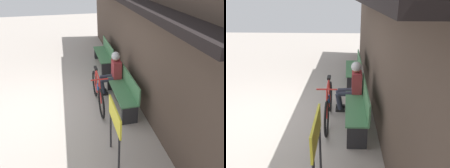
# 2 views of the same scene
# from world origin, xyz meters

# --- Properties ---
(ground_plane) EXTENTS (24.00, 24.00, 0.00)m
(ground_plane) POSITION_xyz_m (0.00, 0.00, 0.00)
(ground_plane) COLOR #ADA399
(storefront_wall) EXTENTS (12.00, 0.56, 3.20)m
(storefront_wall) POSITION_xyz_m (0.00, 2.42, 1.66)
(storefront_wall) COLOR #4C3D33
(storefront_wall) RESTS_ON ground_plane
(park_bench_near) EXTENTS (1.69, 0.42, 0.86)m
(park_bench_near) POSITION_xyz_m (0.20, 2.01, 0.41)
(park_bench_near) COLOR #477F51
(park_bench_near) RESTS_ON ground_plane
(bicycle) EXTENTS (1.70, 0.40, 0.95)m
(bicycle) POSITION_xyz_m (0.11, 1.39, 0.39)
(bicycle) COLOR black
(bicycle) RESTS_ON ground_plane
(person_seated) EXTENTS (0.34, 0.60, 1.19)m
(person_seated) POSITION_xyz_m (-0.43, 1.90, 0.69)
(person_seated) COLOR #2D3342
(person_seated) RESTS_ON ground_plane
(park_bench_far) EXTENTS (1.64, 0.42, 0.86)m
(park_bench_far) POSITION_xyz_m (-2.27, 2.01, 0.41)
(park_bench_far) COLOR #477F51
(park_bench_far) RESTS_ON ground_plane
(signboard) EXTENTS (0.79, 0.04, 1.16)m
(signboard) POSITION_xyz_m (1.94, 1.38, 0.86)
(signboard) COLOR #232326
(signboard) RESTS_ON ground_plane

